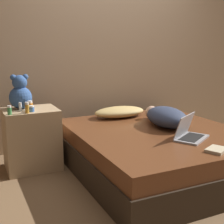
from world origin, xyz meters
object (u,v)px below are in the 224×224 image
Objects in this scene: bottle_green at (9,110)px; teddy_bear at (20,94)px; laptop at (189,133)px; bottle_blue at (31,109)px; person_lying at (166,117)px; pillow at (120,112)px; bottle_orange at (30,106)px; bottle_amber at (27,108)px; book at (217,150)px; bottle_clear at (20,107)px.

teddy_bear is at bearing 59.99° from bottle_green.
bottle_blue is at bearing 114.31° from laptop.
teddy_bear reaches higher than person_lying.
pillow is 10.30× the size of bottle_blue.
pillow is 1.10m from bottle_orange.
teddy_bear is 4.07× the size of bottle_green.
person_lying is at bearing -18.95° from bottle_orange.
laptop is 4.73× the size of bottle_green.
laptop is 6.76× the size of bottle_blue.
bottle_amber is (-1.13, -0.25, 0.19)m from pillow.
laptop is 1.70m from bottle_green.
pillow is at bearing 12.31° from bottle_amber.
teddy_bear is 1.99m from book.
person_lying is at bearing 83.58° from book.
bottle_green is at bearing -169.31° from pillow.
bottle_amber reaches higher than person_lying.
book is (1.29, -1.20, -0.24)m from bottle_amber.
pillow is at bearing 120.97° from person_lying.
pillow is 1.08m from laptop.
book is at bearing -43.03° from bottle_amber.
person_lying is 3.40× the size of book.
bottle_orange is 0.13m from bottle_amber.
pillow is 7.02× the size of bottle_clear.
bottle_clear is (0.12, 0.11, 0.00)m from bottle_green.
bottle_clear is (-1.43, 0.45, 0.14)m from person_lying.
bottle_clear is at bearing 44.08° from bottle_green.
person_lying is at bearing -66.13° from pillow.
bottle_amber is (0.16, -0.00, 0.01)m from bottle_green.
pillow is 2.86× the size of book.
bottle_orange reaches higher than bottle_blue.
teddy_bear reaches higher than bottle_clear.
teddy_bear is 0.32m from bottle_green.
bottle_amber reaches higher than pillow.
bottle_orange is 0.90× the size of bottle_amber.
bottle_clear reaches higher than bottle_blue.
bottle_orange is at bearing 133.06° from book.
book is at bearing -123.92° from laptop.
pillow is 6.41× the size of bottle_orange.
bottle_amber is (-0.05, -0.12, 0.01)m from bottle_orange.
laptop is (0.18, -1.07, -0.01)m from pillow.
person_lying is 8.56× the size of bottle_green.
teddy_bear reaches higher than book.
bottle_clear is at bearing -101.79° from teddy_bear.
book is (1.23, -1.26, -0.22)m from bottle_blue.
laptop is at bearing -29.29° from bottle_green.
person_lying reaches higher than book.
bottle_amber is at bearing 117.07° from laptop.
bottle_clear reaches higher than bottle_green.
bottle_clear is (-0.03, -0.14, -0.11)m from teddy_bear.
bottle_clear is at bearing -173.74° from pillow.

